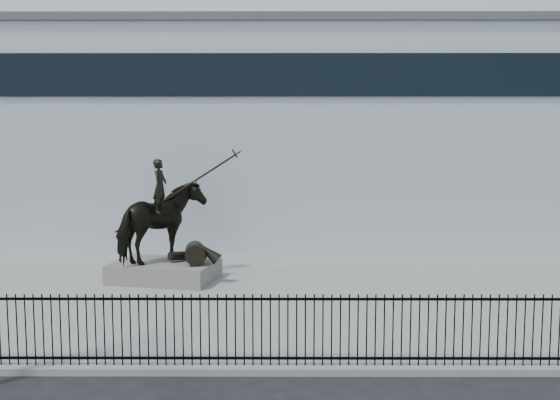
{
  "coord_description": "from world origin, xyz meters",
  "views": [
    {
      "loc": [
        -0.86,
        -11.82,
        5.03
      ],
      "look_at": [
        -0.92,
        6.0,
        3.07
      ],
      "focal_mm": 42.0,
      "sensor_mm": 36.0,
      "label": 1
    }
  ],
  "objects": [
    {
      "name": "ground",
      "position": [
        0.0,
        0.0,
        0.0
      ],
      "size": [
        120.0,
        120.0,
        0.0
      ],
      "primitive_type": "plane",
      "color": "black",
      "rests_on": "ground"
    },
    {
      "name": "plaza",
      "position": [
        0.0,
        7.0,
        0.07
      ],
      "size": [
        30.0,
        12.0,
        0.15
      ],
      "primitive_type": "cube",
      "color": "gray",
      "rests_on": "ground"
    },
    {
      "name": "building",
      "position": [
        0.0,
        20.0,
        4.5
      ],
      "size": [
        44.0,
        14.0,
        9.0
      ],
      "primitive_type": "cube",
      "color": "silver",
      "rests_on": "ground"
    },
    {
      "name": "picket_fence",
      "position": [
        0.0,
        1.25,
        0.9
      ],
      "size": [
        22.1,
        0.1,
        1.5
      ],
      "color": "black",
      "rests_on": "plaza"
    },
    {
      "name": "statue_plinth",
      "position": [
        -4.65,
        8.85,
        0.45
      ],
      "size": [
        3.59,
        2.83,
        0.6
      ],
      "primitive_type": "cube",
      "rotation": [
        0.0,
        0.0,
        -0.21
      ],
      "color": "#5F5C57",
      "rests_on": "plaza"
    },
    {
      "name": "equestrian_statue",
      "position": [
        -4.59,
        8.83,
        2.01
      ],
      "size": [
        4.02,
        2.93,
        3.47
      ],
      "rotation": [
        0.0,
        0.0,
        -0.21
      ],
      "color": "black",
      "rests_on": "statue_plinth"
    }
  ]
}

